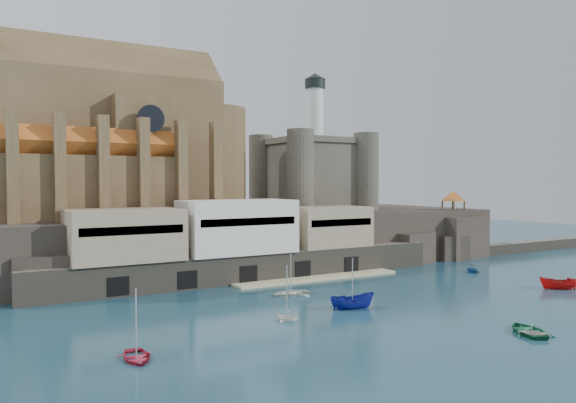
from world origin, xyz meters
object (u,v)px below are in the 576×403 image
(boat_0, at_px, (136,359))
(boat_1, at_px, (533,336))
(castle_keep, at_px, (312,171))
(pavilion, at_px, (453,197))
(church, at_px, (119,147))
(boat_2, at_px, (352,309))

(boat_0, height_order, boat_1, boat_0)
(castle_keep, bearing_deg, pavilion, -30.18)
(church, bearing_deg, boat_0, -102.61)
(boat_0, xyz_separation_m, boat_2, (28.89, 6.03, 0.00))
(castle_keep, relative_size, boat_0, 5.79)
(pavilion, height_order, boat_1, pavilion)
(pavilion, xyz_separation_m, boat_2, (-48.46, -28.29, -12.73))
(castle_keep, bearing_deg, boat_1, -102.78)
(castle_keep, distance_m, boat_0, 73.63)
(boat_0, xyz_separation_m, boat_1, (37.15, -13.56, 0.00))
(pavilion, distance_m, boat_0, 85.58)
(boat_0, bearing_deg, boat_2, 19.07)
(castle_keep, height_order, boat_0, castle_keep)
(boat_0, bearing_deg, boat_1, -12.78)
(church, bearing_deg, castle_keep, -1.11)
(church, distance_m, boat_2, 52.44)
(church, relative_size, pavilion, 7.34)
(church, relative_size, boat_2, 7.91)
(boat_2, bearing_deg, pavilion, -46.14)
(pavilion, bearing_deg, church, 166.52)
(pavilion, height_order, boat_2, pavilion)
(pavilion, height_order, boat_0, pavilion)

